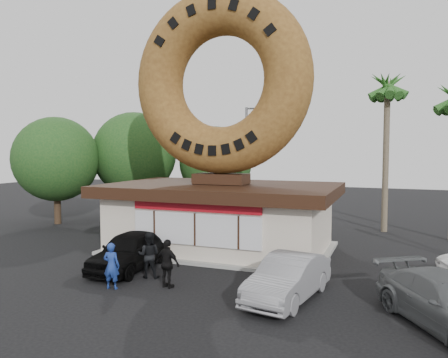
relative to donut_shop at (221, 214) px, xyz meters
name	(u,v)px	position (x,y,z in m)	size (l,w,h in m)	color
ground	(162,284)	(0.00, -5.98, -1.77)	(90.00, 90.00, 0.00)	black
donut_shop	(221,214)	(0.00, 0.00, 0.00)	(11.20, 7.20, 3.80)	silver
giant_donut	(221,82)	(0.00, 0.02, 6.53)	(9.00, 9.00, 2.29)	olive
tree_west	(134,154)	(-9.50, 7.02, 2.87)	(6.00, 6.00, 7.65)	#473321
tree_mid	(216,163)	(-4.00, 9.02, 2.25)	(5.20, 5.20, 6.63)	#473321
tree_far	(56,159)	(-13.00, 3.02, 2.56)	(5.60, 5.60, 7.14)	#473321
palm_near	(388,92)	(7.50, 8.02, 6.65)	(2.60, 2.60, 9.75)	#726651
street_lamp	(248,156)	(-1.86, 10.02, 2.72)	(2.11, 0.20, 8.00)	#59595E
person_left	(111,266)	(-1.43, -7.10, -0.93)	(0.61, 0.40, 1.67)	navy
person_center	(149,255)	(-0.88, -5.44, -0.87)	(0.87, 0.68, 1.79)	black
person_right	(168,264)	(0.40, -6.27, -0.88)	(1.04, 0.43, 1.77)	black
car_black	(129,251)	(-2.28, -4.69, -0.98)	(1.86, 4.62, 1.57)	black
car_silver	(288,278)	(4.74, -5.90, -1.03)	(1.55, 4.45, 1.46)	gray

